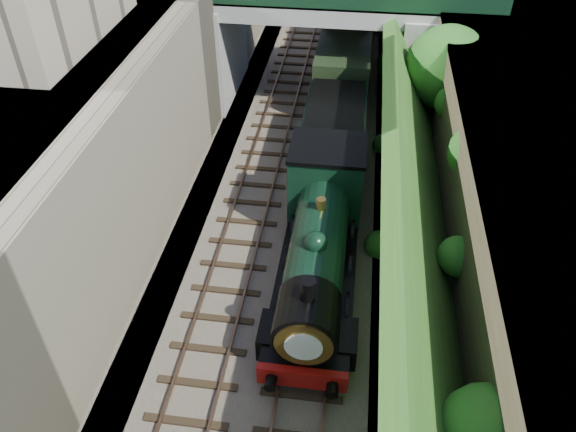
{
  "coord_description": "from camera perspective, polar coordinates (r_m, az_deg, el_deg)",
  "views": [
    {
      "loc": [
        2.1,
        -4.98,
        15.07
      ],
      "look_at": [
        0.0,
        10.43,
        2.37
      ],
      "focal_mm": 35.0,
      "sensor_mm": 36.0,
      "label": 1
    }
  ],
  "objects": [
    {
      "name": "embankment_slope",
      "position": [
        25.83,
        13.36,
        9.55
      ],
      "size": [
        4.74,
        90.0,
        6.38
      ],
      "color": "#1E4714",
      "rests_on": "ground"
    },
    {
      "name": "street_plateau_left",
      "position": [
        29.68,
        -15.41,
        14.92
      ],
      "size": [
        6.0,
        90.0,
        7.0
      ],
      "primitive_type": "cube",
      "color": "#262628",
      "rests_on": "ground"
    },
    {
      "name": "street_plateau_right",
      "position": [
        28.66,
        22.42,
        11.61
      ],
      "size": [
        8.0,
        90.0,
        6.25
      ],
      "primitive_type": "cube",
      "color": "#262628",
      "rests_on": "ground"
    },
    {
      "name": "coach_front",
      "position": [
        37.01,
        6.19,
        18.42
      ],
      "size": [
        2.9,
        18.0,
        3.7
      ],
      "color": "black",
      "rests_on": "trackbed"
    },
    {
      "name": "retaining_wall",
      "position": [
        28.56,
        -8.66,
        14.9
      ],
      "size": [
        1.0,
        90.0,
        7.0
      ],
      "primitive_type": "cube",
      "color": "#756B56",
      "rests_on": "ground"
    },
    {
      "name": "track_right",
      "position": [
        29.06,
        4.95,
        8.41
      ],
      "size": [
        2.5,
        90.0,
        0.2
      ],
      "color": "black",
      "rests_on": "trackbed"
    },
    {
      "name": "locomotive",
      "position": [
        19.74,
        3.17,
        -2.72
      ],
      "size": [
        3.1,
        10.22,
        3.83
      ],
      "color": "black",
      "rests_on": "trackbed"
    },
    {
      "name": "tender",
      "position": [
        25.83,
        4.67,
        7.71
      ],
      "size": [
        2.7,
        6.0,
        3.05
      ],
      "color": "black",
      "rests_on": "trackbed"
    },
    {
      "name": "road_bridge",
      "position": [
        31.02,
        5.4,
        18.31
      ],
      "size": [
        16.0,
        6.4,
        7.25
      ],
      "color": "gray",
      "rests_on": "ground"
    },
    {
      "name": "trackbed",
      "position": [
        29.2,
        2.57,
        8.35
      ],
      "size": [
        10.0,
        90.0,
        0.2
      ],
      "primitive_type": "cube",
      "color": "#473F38",
      "rests_on": "ground"
    },
    {
      "name": "track_left",
      "position": [
        29.34,
        -1.36,
        8.87
      ],
      "size": [
        2.5,
        90.0,
        0.2
      ],
      "color": "black",
      "rests_on": "trackbed"
    },
    {
      "name": "tree",
      "position": [
        26.05,
        16.0,
        14.15
      ],
      "size": [
        3.6,
        3.8,
        6.6
      ],
      "color": "black",
      "rests_on": "ground"
    }
  ]
}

